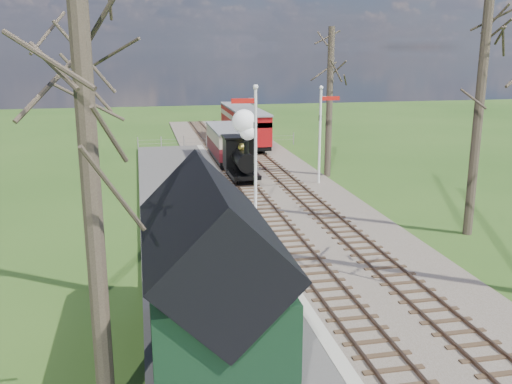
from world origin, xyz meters
TOP-DOWN VIEW (x-y plane):
  - distant_hills at (1.40, 64.38)m, footprint 114.40×48.00m
  - ballast_bed at (1.30, 22.00)m, footprint 8.00×60.00m
  - track_near at (0.00, 22.00)m, footprint 1.60×60.00m
  - track_far at (2.60, 22.00)m, footprint 1.60×60.00m
  - platform at (-3.50, 14.00)m, footprint 5.00×44.00m
  - coping_strip at (-1.20, 14.00)m, footprint 0.40×44.00m
  - station_shed at (-4.30, 4.00)m, footprint 3.25×6.30m
  - semaphore_near at (-0.77, 16.00)m, footprint 1.22×0.24m
  - semaphore_far at (4.37, 22.00)m, footprint 1.22×0.24m
  - bare_trees at (1.33, 10.10)m, footprint 15.51×22.39m
  - fence_line at (0.30, 36.00)m, footprint 12.60×0.08m
  - locomotive at (-0.01, 23.49)m, footprint 1.71×3.98m
  - coach at (0.00, 29.55)m, footprint 1.99×6.82m
  - red_carriage_a at (2.60, 34.03)m, footprint 2.31×5.72m
  - red_carriage_b at (2.60, 39.53)m, footprint 2.31×5.72m
  - sign_board at (-2.63, 5.00)m, footprint 0.33×0.72m
  - bench at (-2.35, 5.97)m, footprint 0.94×1.63m
  - person at (-3.20, 6.28)m, footprint 0.45×0.56m

SIDE VIEW (x-z plane):
  - distant_hills at x=1.40m, z-range -27.22..-5.20m
  - ballast_bed at x=1.30m, z-range 0.00..0.10m
  - track_near at x=0.00m, z-range 0.02..0.17m
  - track_far at x=2.60m, z-range 0.02..0.17m
  - platform at x=-3.50m, z-range 0.00..0.20m
  - coping_strip at x=-1.20m, z-range 0.00..0.21m
  - fence_line at x=0.30m, z-range 0.05..1.05m
  - bench at x=-2.35m, z-range 0.17..1.07m
  - sign_board at x=-2.63m, z-range 0.20..1.28m
  - person at x=-3.20m, z-range 0.20..1.52m
  - coach at x=0.00m, z-range 0.40..2.50m
  - red_carriage_a at x=2.60m, z-range 0.44..2.87m
  - red_carriage_b at x=2.60m, z-range 0.44..2.87m
  - locomotive at x=-0.01m, z-range -0.16..4.11m
  - station_shed at x=-4.30m, z-range -0.12..4.66m
  - semaphore_far at x=4.37m, z-range 0.49..6.21m
  - semaphore_near at x=-0.77m, z-range 0.51..6.73m
  - bare_trees at x=1.33m, z-range -0.79..11.21m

